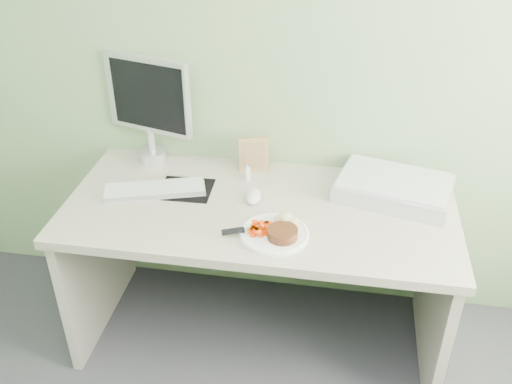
% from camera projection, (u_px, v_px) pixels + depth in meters
% --- Properties ---
extents(wall_back, '(3.50, 0.00, 3.50)m').
position_uv_depth(wall_back, '(275.00, 29.00, 2.32)').
color(wall_back, gray).
rests_on(wall_back, floor).
extents(desk, '(1.60, 0.75, 0.73)m').
position_uv_depth(desk, '(259.00, 242.00, 2.43)').
color(desk, '#BAAE9B').
rests_on(desk, floor).
extents(plate, '(0.26, 0.26, 0.01)m').
position_uv_depth(plate, '(274.00, 234.00, 2.16)').
color(plate, white).
rests_on(plate, desk).
extents(steak, '(0.14, 0.14, 0.04)m').
position_uv_depth(steak, '(283.00, 233.00, 2.12)').
color(steak, black).
rests_on(steak, plate).
extents(potato_pile, '(0.12, 0.10, 0.06)m').
position_uv_depth(potato_pile, '(285.00, 218.00, 2.19)').
color(potato_pile, '#A17D4E').
rests_on(potato_pile, plate).
extents(carrot_heap, '(0.08, 0.07, 0.05)m').
position_uv_depth(carrot_heap, '(260.00, 228.00, 2.14)').
color(carrot_heap, '#E13B04').
rests_on(carrot_heap, plate).
extents(steak_knife, '(0.22, 0.10, 0.02)m').
position_uv_depth(steak_knife, '(242.00, 230.00, 2.15)').
color(steak_knife, silver).
rests_on(steak_knife, plate).
extents(mousepad, '(0.23, 0.20, 0.00)m').
position_uv_depth(mousepad, '(186.00, 189.00, 2.44)').
color(mousepad, black).
rests_on(mousepad, desk).
extents(keyboard, '(0.43, 0.24, 0.02)m').
position_uv_depth(keyboard, '(155.00, 189.00, 2.41)').
color(keyboard, white).
rests_on(keyboard, desk).
extents(computer_mouse, '(0.07, 0.12, 0.04)m').
position_uv_depth(computer_mouse, '(253.00, 196.00, 2.36)').
color(computer_mouse, white).
rests_on(computer_mouse, desk).
extents(photo_frame, '(0.13, 0.05, 0.17)m').
position_uv_depth(photo_frame, '(254.00, 154.00, 2.53)').
color(photo_frame, '#966D46').
rests_on(photo_frame, desk).
extents(eyedrop_bottle, '(0.03, 0.03, 0.08)m').
position_uv_depth(eyedrop_bottle, '(247.00, 173.00, 2.49)').
color(eyedrop_bottle, white).
rests_on(eyedrop_bottle, desk).
extents(scanner, '(0.52, 0.41, 0.07)m').
position_uv_depth(scanner, '(394.00, 189.00, 2.38)').
color(scanner, '#B7B9BE').
rests_on(scanner, desk).
extents(monitor, '(0.41, 0.16, 0.49)m').
position_uv_depth(monitor, '(149.00, 104.00, 2.52)').
color(monitor, silver).
rests_on(monitor, desk).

